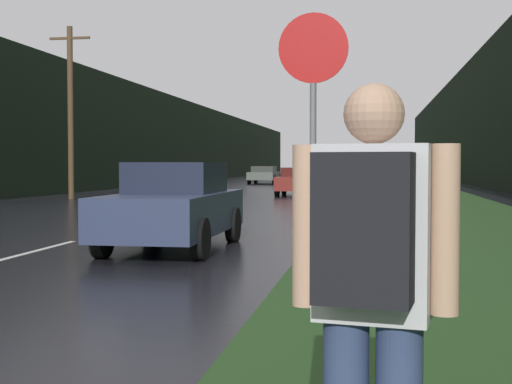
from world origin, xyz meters
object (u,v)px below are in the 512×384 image
Objects in this scene: stop_sign at (313,124)px; car_passing_far at (299,181)px; car_passing_near at (174,206)px; car_oncoming at (264,175)px; hitchhiker_with_backpack at (371,290)px.

car_passing_far is at bearing 96.16° from stop_sign.
car_passing_near reaches higher than car_passing_far.
car_oncoming is at bearing -83.61° from car_passing_near.
stop_sign is at bearing 121.32° from car_passing_near.
stop_sign is 1.71× the size of hitchhiker_with_backpack.
car_passing_near is (-2.85, 4.68, -1.16)m from stop_sign.
hitchhiker_with_backpack is 51.23m from car_oncoming.
car_passing_far is at bearing -90.00° from car_passing_near.
stop_sign is 46.36m from car_oncoming.
stop_sign is 0.73× the size of car_passing_far.
hitchhiker_with_backpack is 10.14m from car_passing_near.
stop_sign reaches higher than car_passing_near.
stop_sign reaches higher than hitchhiker_with_backpack.
stop_sign is at bearing 106.79° from hitchhiker_with_backpack.
stop_sign is at bearing -80.75° from car_oncoming.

